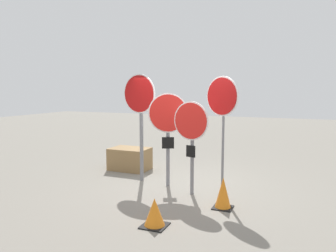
% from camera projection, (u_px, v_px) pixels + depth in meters
% --- Properties ---
extents(ground_plane, '(40.00, 40.00, 0.00)m').
position_uv_depth(ground_plane, '(180.00, 188.00, 7.42)').
color(ground_plane, gray).
extents(stop_sign_0, '(0.91, 0.23, 2.59)m').
position_uv_depth(stop_sign_0, '(140.00, 106.00, 7.80)').
color(stop_sign_0, slate).
rests_on(stop_sign_0, ground).
extents(stop_sign_1, '(0.83, 0.39, 2.15)m').
position_uv_depth(stop_sign_1, '(168.00, 122.00, 7.37)').
color(stop_sign_1, slate).
rests_on(stop_sign_1, ground).
extents(stop_sign_2, '(0.80, 0.20, 1.98)m').
position_uv_depth(stop_sign_2, '(191.00, 130.00, 6.81)').
color(stop_sign_2, slate).
rests_on(stop_sign_2, ground).
extents(stop_sign_3, '(0.75, 0.39, 2.50)m').
position_uv_depth(stop_sign_3, '(222.00, 104.00, 6.72)').
color(stop_sign_3, slate).
rests_on(stop_sign_3, ground).
extents(traffic_cone_0, '(0.36, 0.36, 0.59)m').
position_uv_depth(traffic_cone_0, '(223.00, 193.00, 6.14)').
color(traffic_cone_0, black).
rests_on(traffic_cone_0, ground).
extents(traffic_cone_1, '(0.41, 0.41, 0.47)m').
position_uv_depth(traffic_cone_1, '(155.00, 213.00, 5.33)').
color(traffic_cone_1, black).
rests_on(traffic_cone_1, ground).
extents(storage_crate, '(1.06, 0.74, 0.61)m').
position_uv_depth(storage_crate, '(130.00, 159.00, 9.09)').
color(storage_crate, olive).
rests_on(storage_crate, ground).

